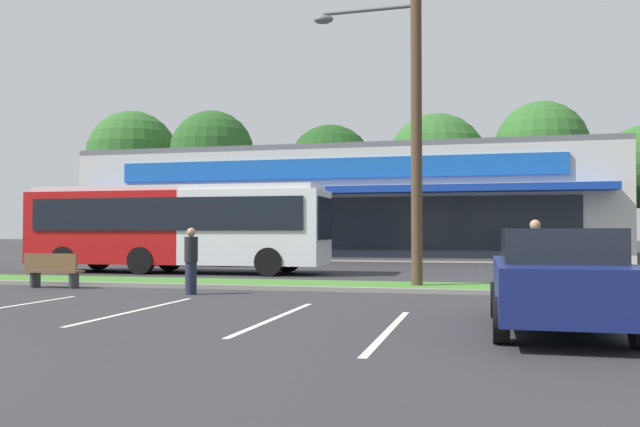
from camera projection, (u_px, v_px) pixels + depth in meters
grass_median at (225, 283)px, 19.24m from camera, size 56.00×2.20×0.12m
curb_lip at (208, 287)px, 18.06m from camera, size 56.00×0.24×0.12m
parking_stripe_0 at (4, 307)px, 13.59m from camera, size 0.12×4.80×0.01m
parking_stripe_1 at (137, 310)px, 13.07m from camera, size 0.12×4.80×0.01m
parking_stripe_2 at (276, 318)px, 11.92m from camera, size 0.12×4.80×0.01m
parking_stripe_3 at (389, 330)px, 10.43m from camera, size 0.12×4.80×0.01m
storefront_building at (351, 206)px, 40.92m from camera, size 29.79×13.53×6.25m
tree_far_left at (132, 156)px, 54.71m from camera, size 7.38×7.38×11.46m
tree_left at (212, 153)px, 49.70m from camera, size 6.20×6.20×10.58m
tree_mid_left at (330, 168)px, 52.38m from camera, size 6.81×6.81×9.96m
tree_mid at (437, 163)px, 48.27m from camera, size 7.21×7.21×10.11m
tree_mid_right at (542, 148)px, 45.57m from camera, size 6.31×6.31×10.47m
utility_pole at (411, 79)px, 18.02m from camera, size 3.03×2.40×10.64m
city_bus at (177, 226)px, 25.17m from camera, size 11.49×2.81×3.25m
bus_stop_bench at (53, 270)px, 18.31m from camera, size 1.60×0.45×0.95m
car_0 at (557, 279)px, 10.35m from camera, size 1.99×4.66×1.59m
car_2 at (201, 249)px, 30.75m from camera, size 4.71×1.94×1.51m
pedestrian_by_pole at (191, 261)px, 16.45m from camera, size 0.33×0.33×1.64m
pedestrian_mid at (536, 259)px, 15.36m from camera, size 0.37×0.37×1.82m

